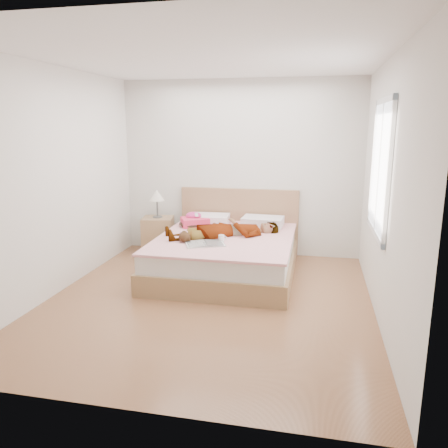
% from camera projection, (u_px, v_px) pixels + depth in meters
% --- Properties ---
extents(ground, '(4.00, 4.00, 0.00)m').
position_uv_depth(ground, '(208.00, 301.00, 4.93)').
color(ground, '#55321A').
rests_on(ground, ground).
extents(woman, '(1.65, 1.23, 0.21)m').
position_uv_depth(woman, '(225.00, 227.00, 5.78)').
color(woman, white).
rests_on(woman, bed).
extents(hair, '(0.41, 0.50, 0.07)m').
position_uv_depth(hair, '(193.00, 223.00, 6.34)').
color(hair, black).
rests_on(hair, bed).
extents(phone, '(0.08, 0.10, 0.05)m').
position_uv_depth(phone, '(196.00, 215.00, 6.25)').
color(phone, silver).
rests_on(phone, bed).
extents(room_shell, '(4.00, 4.00, 4.00)m').
position_uv_depth(room_shell, '(380.00, 168.00, 4.52)').
color(room_shell, white).
rests_on(room_shell, ground).
extents(bed, '(1.80, 2.08, 1.00)m').
position_uv_depth(bed, '(227.00, 252.00, 5.85)').
color(bed, olive).
rests_on(bed, ground).
extents(towel, '(0.48, 0.45, 0.20)m').
position_uv_depth(towel, '(195.00, 221.00, 6.30)').
color(towel, '#EE4067').
rests_on(towel, bed).
extents(magazine, '(0.55, 0.47, 0.03)m').
position_uv_depth(magazine, '(205.00, 244.00, 5.33)').
color(magazine, silver).
rests_on(magazine, bed).
extents(coffee_mug, '(0.11, 0.09, 0.08)m').
position_uv_depth(coffee_mug, '(222.00, 238.00, 5.46)').
color(coffee_mug, white).
rests_on(coffee_mug, bed).
extents(plush_toy, '(0.20, 0.25, 0.13)m').
position_uv_depth(plush_toy, '(185.00, 236.00, 5.45)').
color(plush_toy, '#321B0E').
rests_on(plush_toy, bed).
extents(nightstand, '(0.52, 0.48, 0.98)m').
position_uv_depth(nightstand, '(158.00, 232.00, 6.72)').
color(nightstand, brown).
rests_on(nightstand, ground).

